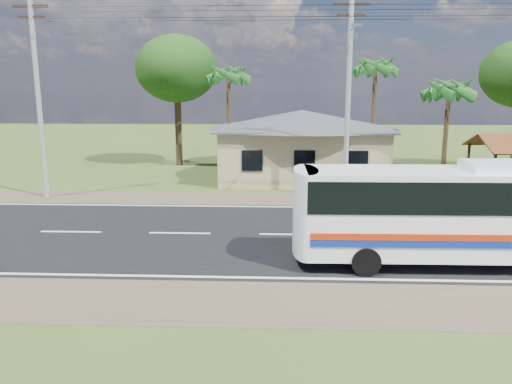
{
  "coord_description": "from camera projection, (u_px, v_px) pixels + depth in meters",
  "views": [
    {
      "loc": [
        -0.56,
        -19.33,
        5.86
      ],
      "look_at": [
        -1.43,
        1.0,
        1.55
      ],
      "focal_mm": 35.0,
      "sensor_mm": 36.0,
      "label": 1
    }
  ],
  "objects": [
    {
      "name": "palm_far",
      "position": [
        228.0,
        75.0,
        34.51
      ],
      "size": [
        2.8,
        2.8,
        7.7
      ],
      "color": "#47301E",
      "rests_on": "ground"
    },
    {
      "name": "coach_bus",
      "position": [
        477.0,
        207.0,
        16.31
      ],
      "size": [
        11.3,
        2.58,
        3.5
      ],
      "rotation": [
        0.0,
        0.0,
        0.01
      ],
      "color": "white",
      "rests_on": "ground"
    },
    {
      "name": "house",
      "position": [
        302.0,
        137.0,
        32.2
      ],
      "size": [
        12.4,
        10.0,
        5.0
      ],
      "color": "#C6B884",
      "rests_on": "ground"
    },
    {
      "name": "palm_mid",
      "position": [
        376.0,
        67.0,
        33.5
      ],
      "size": [
        2.8,
        2.8,
        8.2
      ],
      "color": "#47301E",
      "rests_on": "ground"
    },
    {
      "name": "motorcycle",
      "position": [
        366.0,
        198.0,
        24.76
      ],
      "size": [
        1.71,
        1.16,
        0.85
      ],
      "primitive_type": "imported",
      "rotation": [
        0.0,
        0.0,
        1.16
      ],
      "color": "black",
      "rests_on": "ground"
    },
    {
      "name": "palm_near",
      "position": [
        449.0,
        89.0,
        29.26
      ],
      "size": [
        2.8,
        2.8,
        6.7
      ],
      "color": "#47301E",
      "rests_on": "ground"
    },
    {
      "name": "ground",
      "position": [
        290.0,
        235.0,
        20.09
      ],
      "size": [
        120.0,
        120.0,
        0.0
      ],
      "primitive_type": "plane",
      "color": "#324819",
      "rests_on": "ground"
    },
    {
      "name": "tree_behind_house",
      "position": [
        177.0,
        69.0,
        36.54
      ],
      "size": [
        6.0,
        6.0,
        9.61
      ],
      "color": "#47301E",
      "rests_on": "ground"
    },
    {
      "name": "road",
      "position": [
        290.0,
        235.0,
        20.08
      ],
      "size": [
        120.0,
        16.0,
        0.03
      ],
      "color": "black",
      "rests_on": "ground"
    },
    {
      "name": "utility_poles",
      "position": [
        342.0,
        88.0,
        25.12
      ],
      "size": [
        32.8,
        2.22,
        11.0
      ],
      "color": "#9E9E99",
      "rests_on": "ground"
    }
  ]
}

